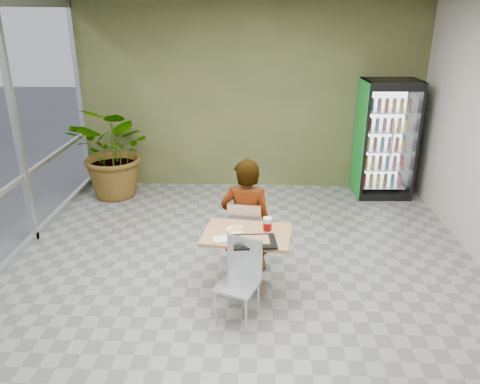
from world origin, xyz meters
name	(u,v)px	position (x,y,z in m)	size (l,w,h in m)	color
ground	(243,289)	(0.00, 0.00, 0.00)	(7.00, 7.00, 0.00)	gray
room_envelope	(243,158)	(0.00, 0.00, 1.60)	(6.00, 7.00, 3.20)	beige
dining_table	(247,250)	(0.04, -0.04, 0.54)	(1.03, 0.79, 0.75)	tan
chair_far	(245,230)	(0.01, 0.47, 0.53)	(0.45, 0.45, 0.91)	silver
chair_near	(241,273)	(-0.01, -0.50, 0.51)	(0.50, 0.51, 0.88)	silver
seated_woman	(246,226)	(0.02, 0.52, 0.57)	(0.64, 0.41, 1.74)	black
pizza_plate	(236,229)	(-0.08, 0.02, 0.77)	(0.27, 0.22, 0.03)	white
soda_cup	(267,226)	(0.27, -0.02, 0.84)	(0.10, 0.10, 0.18)	white
napkin_stack	(220,240)	(-0.24, -0.23, 0.76)	(0.15, 0.15, 0.02)	white
cafeteria_tray	(254,242)	(0.13, -0.28, 0.76)	(0.46, 0.33, 0.03)	black
beverage_fridge	(386,139)	(2.32, 3.12, 0.99)	(0.93, 0.73, 1.99)	black
potted_plant	(116,152)	(-2.24, 2.86, 0.80)	(1.45, 1.25, 1.61)	#245923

